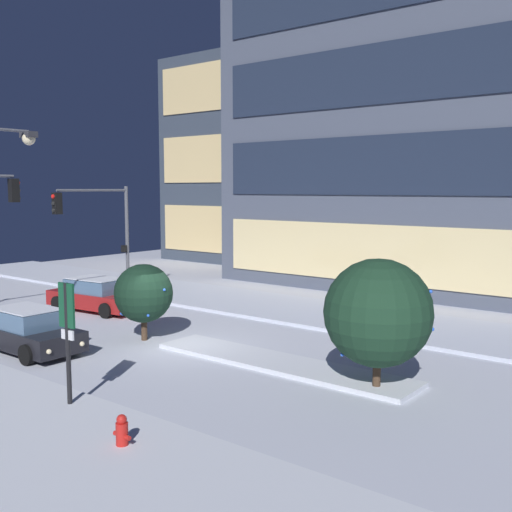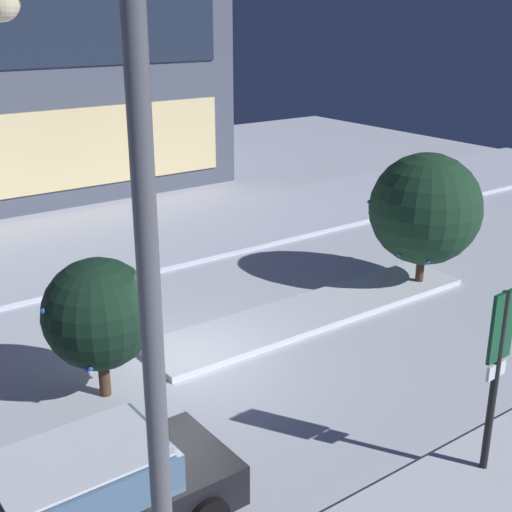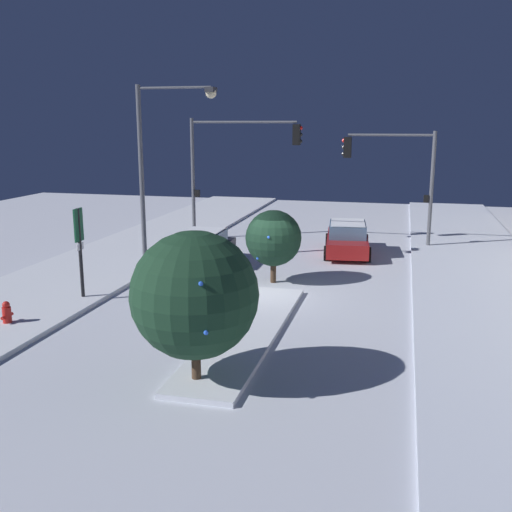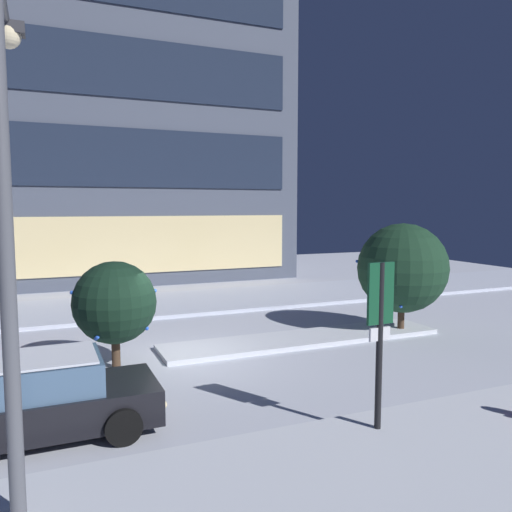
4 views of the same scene
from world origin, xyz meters
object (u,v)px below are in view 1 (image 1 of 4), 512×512
at_px(car_far, 96,295).
at_px(parking_info_sign, 67,329).
at_px(fire_hydrant, 122,434).
at_px(decorated_tree_median, 378,313).
at_px(decorated_tree_left_of_median, 144,293).
at_px(car_near, 27,331).
at_px(traffic_light_corner_far_left, 99,222).

distance_m(car_far, parking_info_sign, 12.68).
distance_m(car_far, fire_hydrant, 15.47).
relative_size(fire_hydrant, decorated_tree_median, 0.22).
relative_size(decorated_tree_median, decorated_tree_left_of_median, 1.30).
bearing_deg(car_near, traffic_light_corner_far_left, 128.19).
bearing_deg(car_far, decorated_tree_median, 166.32).
xyz_separation_m(car_near, decorated_tree_left_of_median, (1.90, 3.52, 1.01)).
relative_size(traffic_light_corner_far_left, parking_info_sign, 1.76).
xyz_separation_m(traffic_light_corner_far_left, parking_info_sign, (11.97, -10.05, -1.82)).
xyz_separation_m(fire_hydrant, decorated_tree_median, (2.35, 6.81, 1.77)).
height_order(parking_info_sign, decorated_tree_left_of_median, parking_info_sign).
distance_m(parking_info_sign, decorated_tree_left_of_median, 7.02).
bearing_deg(decorated_tree_left_of_median, car_near, -118.27).
xyz_separation_m(car_far, decorated_tree_median, (15.02, -2.05, 1.45)).
bearing_deg(traffic_light_corner_far_left, decorated_tree_median, 76.91).
xyz_separation_m(car_near, car_far, (-3.89, 5.77, 0.00)).
bearing_deg(parking_info_sign, decorated_tree_median, -44.43).
relative_size(car_near, decorated_tree_left_of_median, 1.62).
bearing_deg(car_near, fire_hydrant, -19.83).
distance_m(decorated_tree_median, decorated_tree_left_of_median, 9.25).
bearing_deg(car_near, car_far, 123.58).
xyz_separation_m(car_near, traffic_light_corner_far_left, (-6.18, 7.74, 3.16)).
bearing_deg(fire_hydrant, parking_info_sign, 165.26).
bearing_deg(car_far, decorated_tree_left_of_median, 152.89).
bearing_deg(car_far, traffic_light_corner_far_left, -46.66).
bearing_deg(decorated_tree_left_of_median, parking_info_sign, -56.28).
distance_m(fire_hydrant, parking_info_sign, 3.51).
bearing_deg(traffic_light_corner_far_left, car_near, 38.59).
xyz_separation_m(fire_hydrant, parking_info_sign, (-2.99, 0.79, 1.66)).
bearing_deg(decorated_tree_left_of_median, fire_hydrant, -43.88).
height_order(fire_hydrant, decorated_tree_left_of_median, decorated_tree_left_of_median).
xyz_separation_m(traffic_light_corner_far_left, fire_hydrant, (14.96, -10.84, -3.48)).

